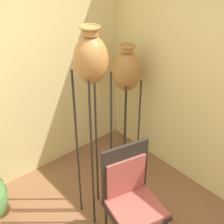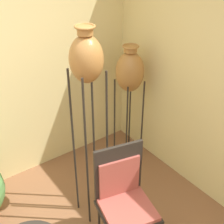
# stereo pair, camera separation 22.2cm
# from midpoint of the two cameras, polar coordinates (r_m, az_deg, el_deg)

# --- Properties ---
(vase_stand_tall) EXTENTS (0.28, 0.28, 2.01)m
(vase_stand_tall) POSITION_cam_midpoint_polar(r_m,az_deg,el_deg) (2.57, -6.34, 8.25)
(vase_stand_tall) COLOR #28231E
(vase_stand_tall) RESTS_ON ground_plane
(vase_stand_medium) EXTENTS (0.33, 0.33, 1.52)m
(vase_stand_medium) POSITION_cam_midpoint_polar(r_m,az_deg,el_deg) (3.66, 0.92, 7.26)
(vase_stand_medium) COLOR #28231E
(vase_stand_medium) RESTS_ON ground_plane
(chair) EXTENTS (0.57, 0.56, 1.06)m
(chair) POSITION_cam_midpoint_polar(r_m,az_deg,el_deg) (2.88, 1.25, -14.91)
(chair) COLOR #28231E
(chair) RESTS_ON ground_plane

